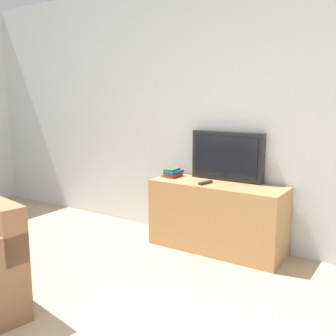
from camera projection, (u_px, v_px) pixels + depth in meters
The scene contains 5 objects.
wall_back at pixel (193, 111), 3.99m from camera, with size 9.00×0.06×2.60m.
tv_stand at pixel (217, 217), 3.71m from camera, with size 1.27×0.44×0.65m.
television at pixel (227, 156), 3.75m from camera, with size 0.72×0.09×0.47m.
book_stack at pixel (173, 173), 3.96m from camera, with size 0.17×0.20×0.08m.
remote_on_stand at pixel (205, 183), 3.63m from camera, with size 0.07×0.17×0.02m.
Camera 1 is at (1.98, -0.49, 1.45)m, focal length 42.00 mm.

